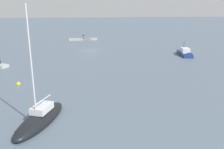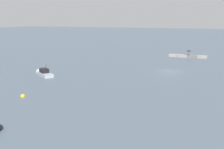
# 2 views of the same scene
# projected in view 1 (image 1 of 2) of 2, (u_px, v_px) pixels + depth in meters

# --- Properties ---
(ground_plane) EXTENTS (500.00, 500.00, 0.00)m
(ground_plane) POSITION_uv_depth(u_px,v_px,m) (90.00, 51.00, 59.99)
(ground_plane) COLOR slate
(seawall_pier) EXTENTS (9.83, 1.97, 0.64)m
(seawall_pier) POSITION_uv_depth(u_px,v_px,m) (83.00, 39.00, 80.05)
(seawall_pier) COLOR gray
(seawall_pier) RESTS_ON ground_plane
(person_seated_grey_left) EXTENTS (0.47, 0.65, 0.73)m
(person_seated_grey_left) POSITION_uv_depth(u_px,v_px,m) (84.00, 38.00, 79.86)
(person_seated_grey_left) COLOR #1E2333
(person_seated_grey_left) RESTS_ON seawall_pier
(umbrella_open_black) EXTENTS (1.41, 1.41, 1.30)m
(umbrella_open_black) POSITION_uv_depth(u_px,v_px,m) (83.00, 35.00, 79.73)
(umbrella_open_black) COLOR black
(umbrella_open_black) RESTS_ON seawall_pier
(sailboat_black_far) EXTENTS (5.44, 8.22, 11.23)m
(sailboat_black_far) POSITION_uv_depth(u_px,v_px,m) (41.00, 118.00, 21.88)
(sailboat_black_far) COLOR black
(sailboat_black_far) RESTS_ON ground_plane
(motorboat_navy_near) EXTENTS (3.88, 7.42, 3.98)m
(motorboat_navy_near) POSITION_uv_depth(u_px,v_px,m) (185.00, 54.00, 52.99)
(motorboat_navy_near) COLOR navy
(motorboat_navy_near) RESTS_ON ground_plane
(mooring_buoy_far) EXTENTS (0.58, 0.58, 0.58)m
(mooring_buoy_far) POSITION_uv_depth(u_px,v_px,m) (18.00, 84.00, 32.89)
(mooring_buoy_far) COLOR yellow
(mooring_buoy_far) RESTS_ON ground_plane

